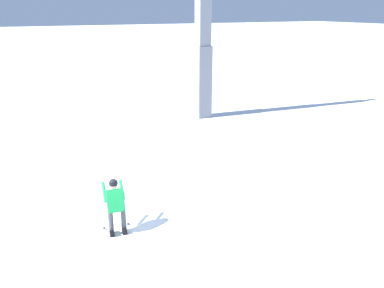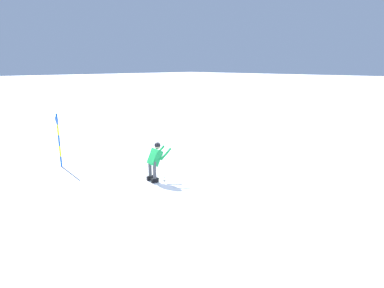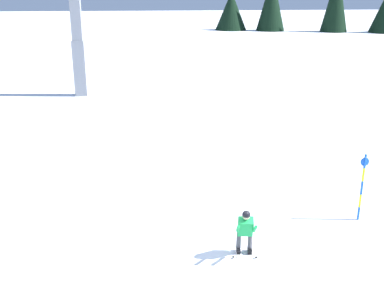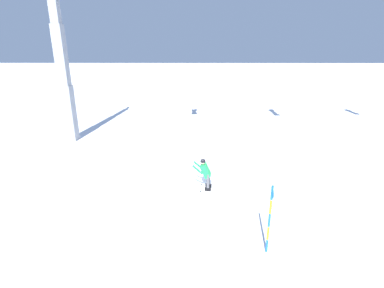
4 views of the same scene
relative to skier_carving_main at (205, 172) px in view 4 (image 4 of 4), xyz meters
The scene contains 4 objects.
ground_plane 0.86m from the skier_carving_main, 89.64° to the left, with size 260.00×260.00×0.00m, color white.
skier_carving_main is the anchor object (origin of this frame).
lift_tower_near 12.25m from the skier_carving_main, 141.31° to the left, with size 0.76×2.41×11.79m.
trail_marker_pole 4.53m from the skier_carving_main, 66.83° to the right, with size 0.07×0.28×2.27m.
Camera 4 is at (-0.44, -11.70, 5.96)m, focal length 26.47 mm.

